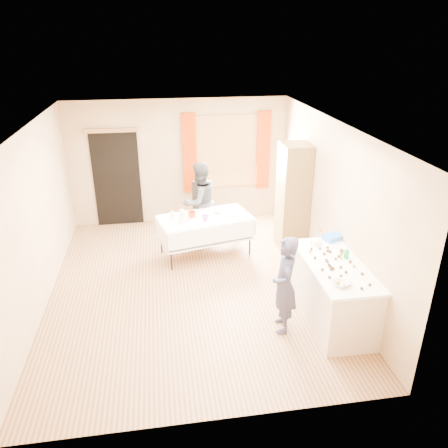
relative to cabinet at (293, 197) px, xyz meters
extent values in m
cube|color=#9E7047|center=(-1.99, -1.14, -1.01)|extent=(4.50, 5.50, 0.02)
cube|color=white|center=(-1.99, -1.14, 1.61)|extent=(4.50, 5.50, 0.02)
cube|color=tan|center=(-1.99, 1.62, 0.30)|extent=(4.50, 0.02, 2.60)
cube|color=tan|center=(-1.99, -3.90, 0.30)|extent=(4.50, 0.02, 2.60)
cube|color=tan|center=(-4.25, -1.14, 0.30)|extent=(0.02, 5.50, 2.60)
cube|color=tan|center=(0.27, -1.14, 0.30)|extent=(0.02, 5.50, 2.60)
cube|color=olive|center=(-0.99, 1.58, 0.50)|extent=(1.32, 0.06, 1.52)
cube|color=white|center=(-0.99, 1.57, 0.50)|extent=(1.20, 0.02, 1.40)
cube|color=#A82B00|center=(-1.77, 1.53, 0.50)|extent=(0.28, 0.06, 1.65)
cube|color=#A82B00|center=(-0.21, 1.53, 0.50)|extent=(0.28, 0.06, 1.65)
cube|color=black|center=(-3.29, 1.59, 0.00)|extent=(0.95, 0.04, 2.00)
cube|color=olive|center=(-3.29, 1.56, 1.02)|extent=(1.05, 0.06, 0.08)
cube|color=brown|center=(0.00, 0.00, 0.00)|extent=(0.50, 0.60, 2.00)
cube|color=beige|center=(-0.10, -2.36, -0.57)|extent=(0.72, 1.59, 0.86)
cube|color=white|center=(-0.10, -2.36, -0.11)|extent=(0.79, 1.66, 0.04)
cube|color=white|center=(-1.65, -0.08, -0.27)|extent=(1.76, 1.15, 0.04)
cube|color=black|center=(-1.57, 1.03, -0.56)|extent=(0.42, 0.42, 0.06)
cube|color=black|center=(-1.56, 1.21, -0.30)|extent=(0.41, 0.05, 0.59)
imported|color=#262641|center=(-0.85, -2.46, -0.30)|extent=(0.61, 0.49, 1.40)
imported|color=black|center=(-1.68, 0.58, -0.22)|extent=(1.27, 1.25, 1.57)
cylinder|color=#0A8B34|center=(0.09, -2.24, -0.03)|extent=(0.07, 0.07, 0.12)
imported|color=white|center=(-0.26, -2.89, -0.06)|extent=(0.35, 0.35, 0.05)
cube|color=white|center=(-0.18, -1.78, -0.05)|extent=(0.18, 0.15, 0.08)
cube|color=blue|center=(0.13, -1.64, -0.05)|extent=(0.35, 0.30, 0.08)
cylinder|color=silver|center=(-2.07, -0.27, -0.14)|extent=(0.12, 0.12, 0.22)
imported|color=#C13108|center=(-1.89, -0.07, -0.19)|extent=(0.21, 0.21, 0.11)
imported|color=red|center=(-1.67, -0.27, -0.20)|extent=(0.15, 0.15, 0.11)
imported|color=white|center=(-1.40, 0.07, -0.22)|extent=(0.32, 0.32, 0.05)
cube|color=white|center=(-1.13, -0.07, -0.24)|extent=(0.29, 0.21, 0.02)
imported|color=white|center=(-2.24, -0.03, -0.17)|extent=(0.09, 0.09, 0.15)
sphere|color=#3F2314|center=(0.00, -2.25, -0.07)|extent=(0.04, 0.04, 0.04)
sphere|color=black|center=(-0.09, -2.01, -0.07)|extent=(0.04, 0.04, 0.04)
sphere|color=black|center=(-0.34, -2.72, -0.07)|extent=(0.04, 0.04, 0.04)
sphere|color=black|center=(-0.06, -1.92, -0.07)|extent=(0.04, 0.04, 0.04)
sphere|color=black|center=(-0.05, -3.03, -0.07)|extent=(0.04, 0.04, 0.04)
sphere|color=black|center=(0.11, -2.06, -0.07)|extent=(0.04, 0.04, 0.04)
sphere|color=#3F2314|center=(-0.24, -2.95, -0.07)|extent=(0.04, 0.04, 0.04)
sphere|color=black|center=(-0.35, -2.19, -0.07)|extent=(0.04, 0.04, 0.04)
sphere|color=black|center=(-0.18, -1.94, -0.07)|extent=(0.04, 0.04, 0.04)
sphere|color=black|center=(-0.22, -2.28, -0.07)|extent=(0.04, 0.04, 0.04)
sphere|color=black|center=(-0.22, -2.32, -0.07)|extent=(0.04, 0.04, 0.04)
sphere|color=black|center=(0.10, -2.02, -0.07)|extent=(0.04, 0.04, 0.04)
sphere|color=#3F2314|center=(-0.35, -2.00, -0.07)|extent=(0.04, 0.04, 0.04)
sphere|color=black|center=(-0.21, -2.52, -0.07)|extent=(0.04, 0.04, 0.04)
sphere|color=black|center=(-0.08, -2.63, -0.07)|extent=(0.04, 0.04, 0.04)
sphere|color=black|center=(-0.25, -2.53, -0.07)|extent=(0.04, 0.04, 0.04)
sphere|color=black|center=(0.11, -2.71, -0.07)|extent=(0.04, 0.04, 0.04)
sphere|color=black|center=(-0.31, -1.92, -0.07)|extent=(0.04, 0.04, 0.04)
sphere|color=#3F2314|center=(-0.30, -2.88, -0.07)|extent=(0.04, 0.04, 0.04)
sphere|color=black|center=(-0.23, -2.42, -0.07)|extent=(0.04, 0.04, 0.04)
sphere|color=black|center=(-0.23, -2.47, -0.07)|extent=(0.04, 0.04, 0.04)
sphere|color=black|center=(0.00, -2.20, -0.07)|extent=(0.04, 0.04, 0.04)
sphere|color=black|center=(0.08, -2.08, -0.07)|extent=(0.04, 0.04, 0.04)
sphere|color=black|center=(-0.07, -2.05, -0.07)|extent=(0.04, 0.04, 0.04)
sphere|color=#3F2314|center=(0.09, -2.49, -0.07)|extent=(0.04, 0.04, 0.04)
sphere|color=black|center=(-0.19, -2.71, -0.07)|extent=(0.04, 0.04, 0.04)
sphere|color=black|center=(-0.37, -2.52, -0.07)|extent=(0.04, 0.04, 0.04)
sphere|color=black|center=(0.09, -2.97, -0.07)|extent=(0.04, 0.04, 0.04)
sphere|color=black|center=(-0.10, -2.50, -0.07)|extent=(0.04, 0.04, 0.04)
sphere|color=black|center=(-0.18, -2.10, -0.07)|extent=(0.04, 0.04, 0.04)
sphere|color=#3F2314|center=(0.05, -2.14, -0.07)|extent=(0.04, 0.04, 0.04)
sphere|color=black|center=(0.09, -2.37, -0.07)|extent=(0.04, 0.04, 0.04)
sphere|color=black|center=(-0.15, -2.90, -0.07)|extent=(0.04, 0.04, 0.04)
sphere|color=black|center=(-0.08, -2.26, -0.07)|extent=(0.04, 0.04, 0.04)
camera|label=1|loc=(-2.43, -7.29, 2.83)|focal=35.00mm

